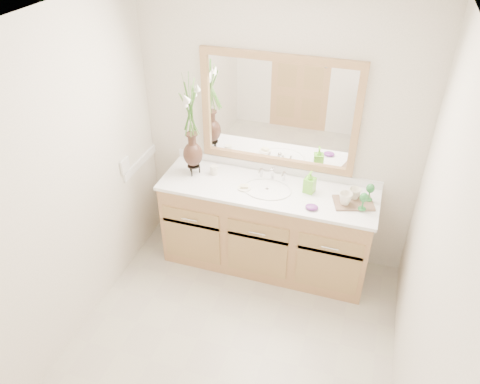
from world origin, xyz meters
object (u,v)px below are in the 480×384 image
(flower_vase, at_px, (190,116))
(tray, at_px, (353,203))
(tumbler, at_px, (214,170))
(soap_bottle, at_px, (310,183))

(flower_vase, distance_m, tray, 1.49)
(flower_vase, bearing_deg, tumbler, 13.43)
(soap_bottle, bearing_deg, tumbler, -168.09)
(tumbler, bearing_deg, tray, -3.53)
(tumbler, xyz_separation_m, tray, (1.22, -0.07, -0.03))
(soap_bottle, bearing_deg, flower_vase, -165.59)
(flower_vase, bearing_deg, tray, -1.39)
(tumbler, bearing_deg, flower_vase, -166.57)
(tumbler, bearing_deg, soap_bottle, -1.06)
(tray, bearing_deg, soap_bottle, 153.67)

